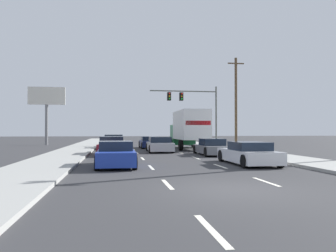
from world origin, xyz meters
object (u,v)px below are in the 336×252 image
roadside_billboard (47,103)px  utility_pole_mid (236,101)px  car_navy (150,143)px  box_truck (189,128)px  car_silver (160,145)px  car_gray (211,148)px  car_tan (114,142)px  car_blue (116,155)px  traffic_signal_mast (189,102)px  car_white (248,154)px  car_maroon (112,146)px

roadside_billboard → utility_pole_mid: bearing=-20.4°
car_navy → box_truck: bearing=-36.5°
car_silver → car_gray: (3.23, -3.89, -0.05)m
car_tan → car_navy: bearing=8.2°
car_silver → car_tan: bearing=123.5°
car_blue → roadside_billboard: bearing=107.9°
car_tan → utility_pole_mid: (13.03, 1.70, 4.34)m
car_tan → car_blue: size_ratio=1.08×
car_gray → roadside_billboard: 24.76m
traffic_signal_mast → car_white: bearing=-94.7°
car_gray → roadside_billboard: (-15.08, 19.10, 4.56)m
car_blue → car_gray: size_ratio=0.96×
car_tan → utility_pole_mid: bearing=7.4°
car_tan → roadside_billboard: size_ratio=0.64×
traffic_signal_mast → utility_pole_mid: utility_pole_mid is taller
car_gray → car_white: (0.01, -6.66, 0.01)m
car_silver → box_truck: 5.07m
box_truck → car_gray: 7.66m
car_tan → utility_pole_mid: 13.83m
car_tan → roadside_billboard: bearing=130.3°
car_gray → utility_pole_mid: (6.06, 11.23, 4.42)m
box_truck → car_white: (0.00, -14.17, -1.47)m
car_tan → traffic_signal_mast: bearing=33.3°
car_navy → roadside_billboard: size_ratio=0.60×
box_truck → car_gray: (-0.01, -7.51, -1.49)m
car_blue → car_white: bearing=-0.3°
car_maroon → car_white: 10.62m
car_tan → utility_pole_mid: utility_pole_mid is taller
car_gray → traffic_signal_mast: bearing=83.2°
car_tan → car_gray: car_tan is taller
car_maroon → car_navy: 9.48m
car_maroon → car_silver: car_maroon is taller
car_blue → box_truck: (6.78, 14.13, 1.45)m
car_tan → car_gray: size_ratio=1.03×
car_tan → box_truck: bearing=-16.2°
car_maroon → car_gray: car_maroon is taller
car_maroon → traffic_signal_mast: traffic_signal_mast is taller
box_truck → car_white: bearing=-90.0°
car_white → car_navy: bearing=101.6°
car_gray → car_white: 6.66m
traffic_signal_mast → utility_pole_mid: size_ratio=0.84×
car_tan → car_maroon: (-0.07, -8.25, -0.00)m
car_blue → roadside_billboard: 27.41m
car_navy → roadside_billboard: (-11.67, 9.05, 4.55)m
car_maroon → box_truck: size_ratio=0.59×
utility_pole_mid → roadside_billboard: (-21.14, 7.86, 0.14)m
car_tan → car_blue: bearing=-89.3°
car_blue → car_tan: bearing=90.7°
box_truck → car_gray: bearing=-90.1°
roadside_billboard → traffic_signal_mast: bearing=-12.6°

